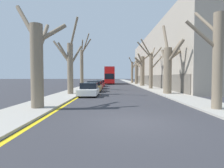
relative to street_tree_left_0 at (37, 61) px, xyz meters
The scene contains 19 objects.
ground_plane 6.96m from the street_tree_left_0, 30.12° to the right, with size 300.00×300.00×0.00m, color #333338.
sidewalk_left 46.94m from the street_tree_left_0, 90.44° to the left, with size 2.92×120.00×0.12m, color #A39E93.
sidewalk_right 48.26m from the street_tree_left_0, 76.51° to the left, with size 2.92×120.00×0.12m, color #A39E93.
building_facade_right 33.76m from the street_tree_left_0, 58.28° to the left, with size 10.08×43.98×11.45m.
kerb_line_stripe 46.96m from the street_tree_left_0, 88.44° to the left, with size 0.24×120.00×0.01m, color yellow.
street_tree_left_0 is the anchor object (origin of this frame).
street_tree_left_1 8.56m from the street_tree_left_0, 90.36° to the left, with size 3.37×2.58×8.08m.
street_tree_left_2 15.87m from the street_tree_left_0, 89.81° to the left, with size 1.90×2.73×8.20m.
street_tree_right_0 10.74m from the street_tree_left_0, ahead, with size 2.97×1.99×6.84m.
street_tree_right_1 14.18m from the street_tree_left_0, 39.42° to the left, with size 2.48×4.09×8.17m.
street_tree_right_2 20.42m from the street_tree_left_0, 57.97° to the left, with size 4.15×3.32×7.86m.
street_tree_right_3 28.07m from the street_tree_left_0, 67.17° to the left, with size 3.96×3.58×7.21m.
street_tree_right_4 36.66m from the street_tree_left_0, 72.49° to the left, with size 1.98×2.75×7.18m.
street_tree_right_5 44.57m from the street_tree_left_0, 75.87° to the left, with size 3.62×3.68×7.92m.
double_decker_bus 37.81m from the street_tree_left_0, 83.97° to the left, with size 2.58×10.79×4.54m.
parked_car_0 8.05m from the street_tree_left_0, 73.48° to the left, with size 1.89×3.94×1.37m.
parked_car_1 13.13m from the street_tree_left_0, 80.24° to the left, with size 1.85×4.31×1.41m.
parked_car_2 19.02m from the street_tree_left_0, 83.34° to the left, with size 1.71×4.53×1.36m.
parked_car_3 25.79m from the street_tree_left_0, 85.11° to the left, with size 1.75×4.51×1.34m.
Camera 1 is at (-0.85, -7.61, 2.01)m, focal length 28.00 mm.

